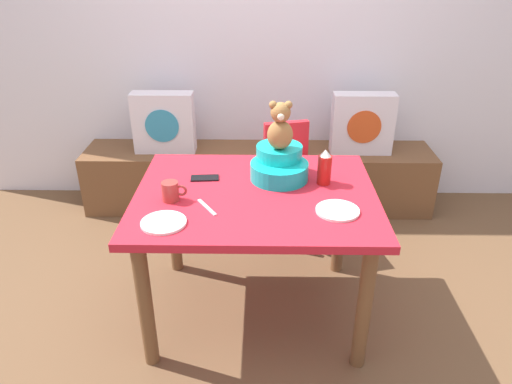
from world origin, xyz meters
TOP-DOWN VIEW (x-y plane):
  - ground_plane at (0.00, 0.00)m, footprint 8.00×8.00m
  - back_wall at (0.00, 1.49)m, footprint 4.40×0.10m
  - window_bench at (0.00, 1.22)m, footprint 2.60×0.44m
  - pillow_floral_left at (-0.68, 1.20)m, footprint 0.44×0.15m
  - pillow_floral_right at (0.75, 1.20)m, footprint 0.44×0.15m
  - book_stack at (0.24, 1.22)m, footprint 0.20×0.14m
  - dining_table at (0.00, 0.00)m, footprint 1.19×0.94m
  - highchair at (0.22, 0.78)m, footprint 0.40×0.50m
  - infant_seat_teal at (0.12, 0.17)m, footprint 0.30×0.33m
  - teddy_bear at (0.12, 0.17)m, footprint 0.13×0.12m
  - ketchup_bottle at (0.34, 0.11)m, footprint 0.07×0.07m
  - coffee_mug at (-0.40, -0.09)m, footprint 0.12×0.08m
  - dinner_plate_near at (0.38, -0.19)m, footprint 0.20×0.20m
  - dinner_plate_far at (-0.40, -0.30)m, footprint 0.20×0.20m
  - cell_phone at (-0.27, 0.15)m, footprint 0.15×0.08m
  - table_fork at (-0.22, -0.16)m, footprint 0.10×0.15m

SIDE VIEW (x-z plane):
  - ground_plane at x=0.00m, z-range 0.00..0.00m
  - window_bench at x=0.00m, z-range 0.00..0.46m
  - book_stack at x=0.24m, z-range 0.46..0.53m
  - highchair at x=0.22m, z-range 0.13..0.92m
  - dining_table at x=0.00m, z-range 0.26..1.00m
  - pillow_floral_left at x=-0.68m, z-range 0.46..0.90m
  - pillow_floral_right at x=0.75m, z-range 0.46..0.90m
  - table_fork at x=-0.22m, z-range 0.74..0.75m
  - cell_phone at x=-0.27m, z-range 0.74..0.75m
  - dinner_plate_near at x=0.38m, z-range 0.74..0.75m
  - dinner_plate_far at x=-0.40m, z-range 0.74..0.75m
  - coffee_mug at x=-0.40m, z-range 0.74..0.84m
  - infant_seat_teal at x=0.12m, z-range 0.73..0.89m
  - ketchup_bottle at x=0.34m, z-range 0.73..0.92m
  - teddy_bear at x=0.12m, z-range 0.89..1.14m
  - back_wall at x=0.00m, z-range 0.00..2.60m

